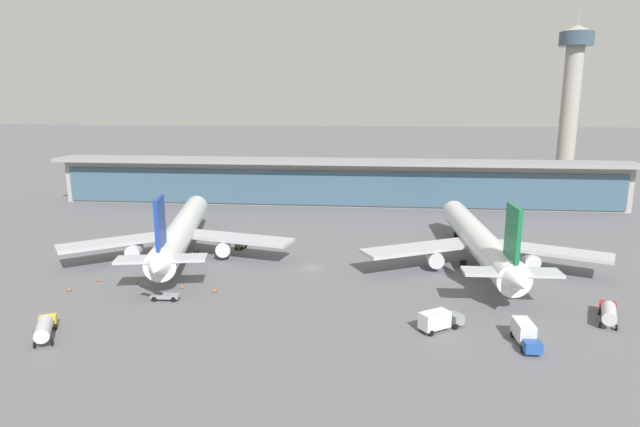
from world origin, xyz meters
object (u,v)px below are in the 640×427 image
object	(u,v)px
airliner_left_stand	(181,231)
service_truck_near_nose_grey	(164,296)
safety_cone_delta	(69,289)
safety_cone_echo	(137,282)
safety_cone_bravo	(215,290)
service_truck_on_taxiway_olive	(241,245)
service_truck_under_wing_yellow	(45,327)
control_tower	(571,95)
service_truck_by_tail_red	(609,312)
safety_cone_charlie	(99,280)
airliner_centre_stand	(478,240)
service_truck_at_far_stand_grey	(439,320)
safety_cone_alpha	(182,287)
service_truck_mid_apron_blue	(525,333)

from	to	relation	value
airliner_left_stand	service_truck_near_nose_grey	world-z (taller)	airliner_left_stand
safety_cone_delta	safety_cone_echo	bearing A→B (deg)	25.26
airliner_left_stand	safety_cone_delta	distance (m)	27.98
safety_cone_echo	safety_cone_bravo	bearing A→B (deg)	-9.53
service_truck_on_taxiway_olive	safety_cone_delta	size ratio (longest dim) A/B	4.64
service_truck_near_nose_grey	safety_cone_delta	distance (m)	19.15
service_truck_under_wing_yellow	service_truck_on_taxiway_olive	bearing A→B (deg)	71.50
control_tower	safety_cone_delta	distance (m)	181.00
service_truck_near_nose_grey	service_truck_by_tail_red	distance (m)	72.78
service_truck_on_taxiway_olive	safety_cone_delta	xyz separation A→B (m)	(-24.20, -30.69, -0.56)
control_tower	safety_cone_delta	size ratio (longest dim) A/B	93.66
airliner_left_stand	service_truck_on_taxiway_olive	xyz separation A→B (m)	(11.83, 6.12, -4.57)
service_truck_by_tail_red	safety_cone_charlie	xyz separation A→B (m)	(-89.03, 10.07, -1.39)
airliner_centre_stand	service_truck_near_nose_grey	world-z (taller)	airliner_centre_stand
service_truck_by_tail_red	safety_cone_echo	size ratio (longest dim) A/B	12.63
airliner_centre_stand	safety_cone_echo	size ratio (longest dim) A/B	92.66
service_truck_at_far_stand_grey	safety_cone_delta	size ratio (longest dim) A/B	10.44
airliner_centre_stand	safety_cone_alpha	bearing A→B (deg)	-160.27
airliner_left_stand	safety_cone_echo	size ratio (longest dim) A/B	92.03
safety_cone_echo	service_truck_mid_apron_blue	bearing A→B (deg)	-15.83
service_truck_under_wing_yellow	service_truck_mid_apron_blue	size ratio (longest dim) A/B	1.18
airliner_left_stand	service_truck_under_wing_yellow	distance (m)	43.89
airliner_left_stand	safety_cone_alpha	size ratio (longest dim) A/B	92.03
airliner_left_stand	safety_cone_charlie	world-z (taller)	airliner_left_stand
service_truck_mid_apron_blue	control_tower	distance (m)	150.64
service_truck_near_nose_grey	service_truck_at_far_stand_grey	size ratio (longest dim) A/B	0.94
airliner_left_stand	control_tower	world-z (taller)	control_tower
service_truck_on_taxiway_olive	control_tower	xyz separation A→B (m)	(102.66, 93.43, 34.97)
control_tower	service_truck_by_tail_red	bearing A→B (deg)	-105.28
service_truck_on_taxiway_olive	safety_cone_bravo	world-z (taller)	service_truck_on_taxiway_olive
service_truck_under_wing_yellow	safety_cone_delta	size ratio (longest dim) A/B	12.41
service_truck_at_far_stand_grey	control_tower	xyz separation A→B (m)	(61.87, 134.32, 34.15)
service_truck_under_wing_yellow	service_truck_by_tail_red	world-z (taller)	same
service_truck_by_tail_red	safety_cone_echo	world-z (taller)	service_truck_by_tail_red
service_truck_by_tail_red	safety_cone_bravo	world-z (taller)	service_truck_by_tail_red
airliner_centre_stand	safety_cone_bravo	size ratio (longest dim) A/B	92.66
control_tower	safety_cone_charlie	size ratio (longest dim) A/B	93.66
service_truck_by_tail_red	safety_cone_delta	distance (m)	91.85
airliner_centre_stand	safety_cone_charlie	xyz separation A→B (m)	(-74.09, -18.14, -5.12)
airliner_left_stand	safety_cone_delta	size ratio (longest dim) A/B	92.03
airliner_centre_stand	safety_cone_charlie	bearing A→B (deg)	-166.25
service_truck_mid_apron_blue	service_truck_on_taxiway_olive	bearing A→B (deg)	139.73
service_truck_on_taxiway_olive	safety_cone_charlie	xyz separation A→B (m)	(-21.50, -25.05, -0.56)
airliner_centre_stand	service_truck_on_taxiway_olive	bearing A→B (deg)	172.51
service_truck_by_tail_red	safety_cone_charlie	size ratio (longest dim) A/B	12.63
airliner_left_stand	service_truck_on_taxiway_olive	distance (m)	14.08
service_truck_by_tail_red	safety_cone_alpha	size ratio (longest dim) A/B	12.63
safety_cone_alpha	safety_cone_echo	size ratio (longest dim) A/B	1.00
safety_cone_bravo	safety_cone_charlie	bearing A→B (deg)	172.06
airliner_left_stand	service_truck_near_nose_grey	size ratio (longest dim) A/B	9.40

